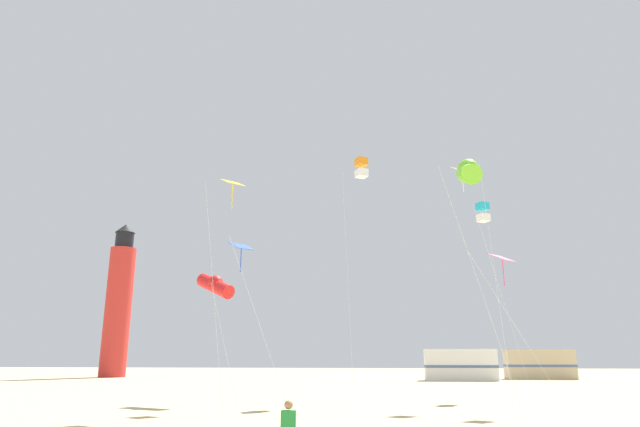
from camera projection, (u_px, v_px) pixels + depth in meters
kite_flyer_standing at (288, 425)px, 12.25m from camera, size 0.37×0.53×1.16m
kite_box_cyan at (483, 213)px, 32.11m from camera, size 2.52×2.11×11.01m
kite_diamond_white at (465, 180)px, 28.54m from camera, size 2.33×2.33×11.94m
kite_diamond_blue at (242, 252)px, 24.75m from camera, size 2.90×2.90×7.25m
kite_tube_lime at (468, 173)px, 19.19m from camera, size 2.17×2.54×9.15m
kite_diamond_gold at (231, 191)px, 24.11m from camera, size 1.78×1.78×9.89m
kite_diamond_rainbow at (503, 263)px, 22.75m from camera, size 3.31×2.27×6.38m
kite_tube_scarlet at (215, 285)px, 26.98m from camera, size 2.48×2.30×6.28m
kite_box_orange at (361, 168)px, 31.19m from camera, size 1.56×1.74×13.26m
lighthouse_distant at (119, 303)px, 59.61m from camera, size 2.80×2.80×16.80m
rv_van_white at (460, 365)px, 49.71m from camera, size 6.45×2.36×2.80m
rv_van_tan at (539, 364)px, 53.03m from camera, size 6.49×2.49×2.80m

